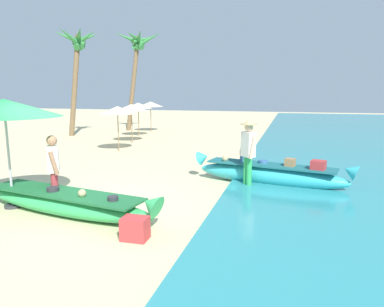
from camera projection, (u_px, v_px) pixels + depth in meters
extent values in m
plane|color=beige|center=(83.00, 207.00, 7.56)|extent=(80.00, 80.00, 0.00)
ellipsoid|color=#38B760|center=(64.00, 203.00, 7.09)|extent=(4.35, 1.40, 0.45)
cone|color=#38B760|center=(151.00, 204.00, 6.17)|extent=(0.48, 0.50, 0.51)
cube|color=#1E6435|center=(63.00, 193.00, 7.05)|extent=(3.68, 1.31, 0.04)
cylinder|color=#2D2D33|center=(113.00, 199.00, 6.49)|extent=(0.21, 0.21, 0.10)
sphere|color=tan|center=(82.00, 193.00, 6.74)|extent=(0.16, 0.16, 0.16)
cylinder|color=#2D2D33|center=(53.00, 190.00, 7.10)|extent=(0.25, 0.25, 0.10)
ellipsoid|color=#33B2BC|center=(269.00, 175.00, 9.28)|extent=(4.08, 1.44, 0.56)
cone|color=#33B2BC|center=(203.00, 157.00, 10.11)|extent=(0.47, 0.47, 0.47)
cone|color=#33B2BC|center=(350.00, 171.00, 8.33)|extent=(0.47, 0.47, 0.47)
cube|color=#1C6267|center=(270.00, 165.00, 9.23)|extent=(3.45, 1.33, 0.04)
cube|color=#B73333|center=(318.00, 165.00, 8.63)|extent=(0.41, 0.40, 0.24)
cube|color=#9E754C|center=(290.00, 163.00, 9.01)|extent=(0.30, 0.31, 0.22)
cylinder|color=#386699|center=(263.00, 162.00, 9.40)|extent=(0.25, 0.25, 0.10)
cylinder|color=#386699|center=(243.00, 157.00, 9.61)|extent=(0.19, 0.19, 0.27)
sphere|color=tan|center=(225.00, 159.00, 9.69)|extent=(0.17, 0.17, 0.17)
cylinder|color=green|center=(249.00, 173.00, 8.94)|extent=(0.14, 0.14, 0.84)
cylinder|color=green|center=(246.00, 172.00, 9.06)|extent=(0.14, 0.14, 0.84)
cube|color=silver|center=(248.00, 144.00, 8.87)|extent=(0.40, 0.41, 0.64)
cylinder|color=beige|center=(253.00, 148.00, 8.67)|extent=(0.21, 0.21, 0.58)
cylinder|color=beige|center=(243.00, 145.00, 9.08)|extent=(0.21, 0.21, 0.58)
sphere|color=beige|center=(249.00, 127.00, 8.80)|extent=(0.22, 0.22, 0.22)
cylinder|color=tan|center=(249.00, 124.00, 8.78)|extent=(0.44, 0.44, 0.02)
cone|color=tan|center=(249.00, 121.00, 8.77)|extent=(0.26, 0.26, 0.12)
cylinder|color=#B2383D|center=(55.00, 189.00, 7.57)|extent=(0.14, 0.14, 0.79)
cylinder|color=#B2383D|center=(55.00, 190.00, 7.44)|extent=(0.14, 0.14, 0.79)
cube|color=silver|center=(53.00, 159.00, 7.38)|extent=(0.39, 0.42, 0.56)
cylinder|color=#9E7051|center=(55.00, 159.00, 7.61)|extent=(0.21, 0.18, 0.51)
cylinder|color=#9E7051|center=(54.00, 163.00, 7.19)|extent=(0.21, 0.18, 0.51)
sphere|color=#9E7051|center=(52.00, 141.00, 7.32)|extent=(0.22, 0.22, 0.22)
cylinder|color=#B7B7BC|center=(9.00, 155.00, 7.35)|extent=(0.05, 0.05, 2.32)
cone|color=#28934C|center=(4.00, 108.00, 7.17)|extent=(2.32, 2.32, 0.38)
cylinder|color=#333338|center=(13.00, 206.00, 7.54)|extent=(0.36, 0.36, 0.06)
cylinder|color=#8E6B47|center=(118.00, 129.00, 14.58)|extent=(0.04, 0.04, 1.90)
cone|color=beige|center=(117.00, 110.00, 14.44)|extent=(1.60, 1.60, 0.32)
cylinder|color=#8E6B47|center=(132.00, 124.00, 17.13)|extent=(0.04, 0.04, 1.90)
cone|color=beige|center=(131.00, 107.00, 16.99)|extent=(1.60, 1.60, 0.32)
cylinder|color=#8E6B47|center=(139.00, 120.00, 19.52)|extent=(0.04, 0.04, 1.90)
cone|color=beige|center=(138.00, 106.00, 19.38)|extent=(1.60, 1.60, 0.32)
cylinder|color=#8E6B47|center=(151.00, 117.00, 21.96)|extent=(0.04, 0.04, 1.90)
cone|color=beige|center=(151.00, 104.00, 21.82)|extent=(1.60, 1.60, 0.32)
cylinder|color=brown|center=(75.00, 87.00, 19.42)|extent=(1.08, 0.28, 5.65)
cone|color=#337F3D|center=(85.00, 38.00, 18.77)|extent=(1.41, 0.38, 1.01)
cone|color=#337F3D|center=(86.00, 38.00, 19.09)|extent=(1.27, 1.41, 0.89)
cone|color=#337F3D|center=(82.00, 41.00, 19.35)|extent=(0.56, 1.73, 1.20)
cone|color=#337F3D|center=(75.00, 41.00, 19.23)|extent=(1.64, 1.21, 1.19)
cone|color=#337F3D|center=(69.00, 38.00, 18.81)|extent=(1.73, 0.98, 1.00)
cone|color=#337F3D|center=(71.00, 38.00, 18.46)|extent=(0.76, 1.75, 1.11)
cone|color=#337F3D|center=(79.00, 35.00, 18.36)|extent=(1.51, 1.76, 0.77)
cylinder|color=brown|center=(133.00, 85.00, 22.25)|extent=(1.15, 0.28, 6.00)
cone|color=#337F3D|center=(147.00, 41.00, 21.59)|extent=(1.96, 0.63, 1.23)
cone|color=#337F3D|center=(145.00, 39.00, 21.98)|extent=(1.34, 1.81, 0.82)
cone|color=#337F3D|center=(139.00, 42.00, 22.15)|extent=(0.95, 1.75, 1.18)
cone|color=#337F3D|center=(133.00, 41.00, 22.00)|extent=(1.87, 1.09, 1.19)
cone|color=#337F3D|center=(130.00, 39.00, 21.50)|extent=(1.81, 1.33, 0.96)
cone|color=#337F3D|center=(134.00, 37.00, 21.27)|extent=(0.62, 1.60, 0.76)
cone|color=#337F3D|center=(139.00, 37.00, 21.13)|extent=(1.31, 1.88, 0.83)
cube|color=#C63838|center=(135.00, 228.00, 5.85)|extent=(0.45, 0.34, 0.39)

